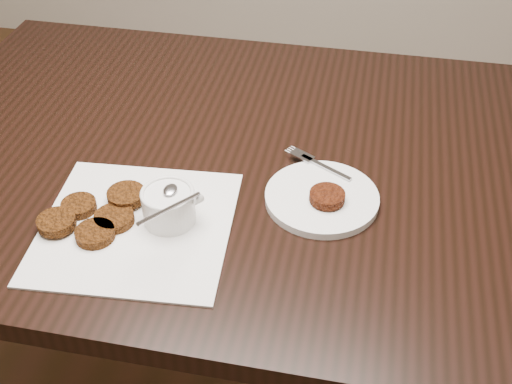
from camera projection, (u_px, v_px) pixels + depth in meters
table at (263, 289)px, 1.46m from camera, size 1.45×0.93×0.75m
napkin at (137, 226)px, 1.07m from camera, size 0.34×0.34×0.00m
sauce_ramekin at (167, 191)px, 1.04m from camera, size 0.15×0.15×0.12m
patty_cluster at (96, 216)px, 1.07m from camera, size 0.27×0.27×0.02m
plate_with_patty at (322, 195)px, 1.12m from camera, size 0.27×0.27×0.03m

